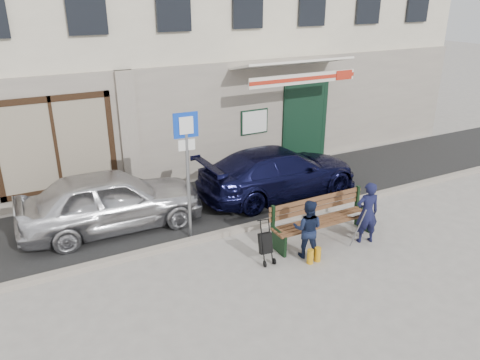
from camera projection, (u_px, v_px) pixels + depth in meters
ground at (273, 264)px, 9.23m from camera, size 80.00×80.00×0.00m
asphalt_lane at (209, 205)px, 11.77m from camera, size 60.00×3.20×0.01m
curb at (238, 230)px, 10.44m from camera, size 60.00×0.18×0.12m
car_silver at (111, 200)px, 10.40m from camera, size 4.08×1.74×1.37m
car_navy at (279, 172)px, 12.17m from camera, size 4.43×1.92×1.27m
parking_sign at (187, 156)px, 9.54m from camera, size 0.52×0.08×2.79m
bench at (322, 221)px, 9.97m from camera, size 2.40×1.17×0.98m
man at (367, 213)px, 9.82m from camera, size 0.57×0.46×1.37m
woman at (308, 229)px, 9.30m from camera, size 0.76×0.74×1.23m
stroller at (266, 244)px, 9.18m from camera, size 0.28×0.38×0.88m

